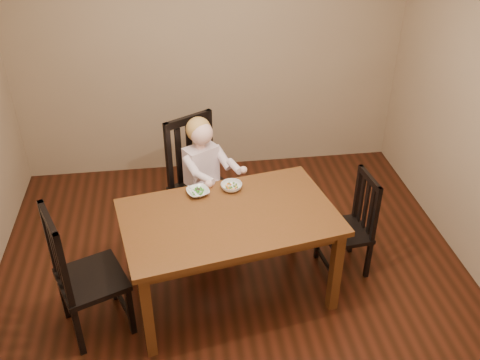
{
  "coord_description": "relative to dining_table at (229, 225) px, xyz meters",
  "views": [
    {
      "loc": [
        -0.4,
        -3.21,
        3.13
      ],
      "look_at": [
        0.07,
        0.25,
        0.89
      ],
      "focal_mm": 40.0,
      "sensor_mm": 36.0,
      "label": 1
    }
  ],
  "objects": [
    {
      "name": "room",
      "position": [
        0.05,
        0.06,
        0.65
      ],
      "size": [
        4.01,
        4.01,
        2.71
      ],
      "color": "#3E180D",
      "rests_on": "ground"
    },
    {
      "name": "dining_table",
      "position": [
        0.0,
        0.0,
        0.0
      ],
      "size": [
        1.72,
        1.21,
        0.79
      ],
      "rotation": [
        0.0,
        0.0,
        0.18
      ],
      "color": "#543313",
      "rests_on": "room"
    },
    {
      "name": "chair_child",
      "position": [
        -0.16,
        0.84,
        -0.15
      ],
      "size": [
        0.66,
        0.65,
        1.14
      ],
      "rotation": [
        0.0,
        0.0,
        3.66
      ],
      "color": "black",
      "rests_on": "room"
    },
    {
      "name": "chair_left",
      "position": [
        -1.07,
        -0.22,
        -0.17
      ],
      "size": [
        0.59,
        0.6,
        1.09
      ],
      "rotation": [
        0.0,
        0.0,
        -1.18
      ],
      "color": "black",
      "rests_on": "room"
    },
    {
      "name": "chair_right",
      "position": [
        1.03,
        0.19,
        -0.27
      ],
      "size": [
        0.41,
        0.43,
        0.9
      ],
      "rotation": [
        0.0,
        0.0,
        1.68
      ],
      "color": "black",
      "rests_on": "room"
    },
    {
      "name": "toddler",
      "position": [
        -0.14,
        0.79,
        0.02
      ],
      "size": [
        0.55,
        0.59,
        0.64
      ],
      "primitive_type": null,
      "rotation": [
        0.0,
        0.0,
        3.66
      ],
      "color": "silver",
      "rests_on": "chair_child"
    },
    {
      "name": "bowl_peas",
      "position": [
        -0.21,
        0.3,
        0.11
      ],
      "size": [
        0.21,
        0.21,
        0.04
      ],
      "primitive_type": "imported",
      "rotation": [
        0.0,
        0.0,
        0.3
      ],
      "color": "white",
      "rests_on": "dining_table"
    },
    {
      "name": "bowl_veg",
      "position": [
        0.06,
        0.33,
        0.12
      ],
      "size": [
        0.18,
        0.18,
        0.05
      ],
      "primitive_type": "imported",
      "rotation": [
        0.0,
        0.0,
        -0.08
      ],
      "color": "white",
      "rests_on": "dining_table"
    },
    {
      "name": "fork",
      "position": [
        -0.24,
        0.27,
        0.14
      ],
      "size": [
        0.09,
        0.1,
        0.05
      ],
      "rotation": [
        0.0,
        0.0,
        0.68
      ],
      "color": "silver",
      "rests_on": "bowl_peas"
    }
  ]
}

